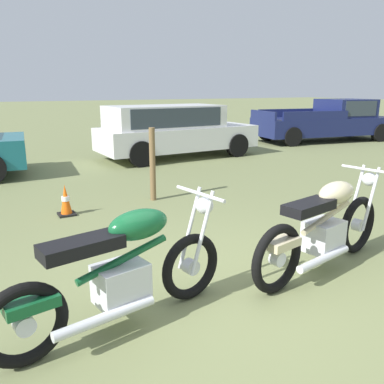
{
  "coord_description": "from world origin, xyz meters",
  "views": [
    {
      "loc": [
        -1.9,
        -2.74,
        1.88
      ],
      "look_at": [
        0.54,
        1.74,
        0.53
      ],
      "focal_mm": 36.93,
      "sensor_mm": 36.0,
      "label": 1
    }
  ],
  "objects": [
    {
      "name": "pickup_truck_navy",
      "position": [
        9.48,
        7.64,
        0.75
      ],
      "size": [
        5.29,
        2.55,
        1.49
      ],
      "rotation": [
        0.0,
        0.0,
        -0.16
      ],
      "color": "#161E4C",
      "rests_on": "ground"
    },
    {
      "name": "fence_post_wooden",
      "position": [
        0.66,
        3.37,
        0.62
      ],
      "size": [
        0.1,
        0.1,
        1.25
      ],
      "primitive_type": "cylinder",
      "color": "brown",
      "rests_on": "ground"
    },
    {
      "name": "motorcycle_cream",
      "position": [
        1.17,
        0.01,
        0.48
      ],
      "size": [
        2.12,
        0.79,
        1.02
      ],
      "rotation": [
        0.0,
        0.0,
        0.19
      ],
      "color": "black",
      "rests_on": "ground"
    },
    {
      "name": "traffic_cone",
      "position": [
        -0.84,
        3.22,
        0.22
      ],
      "size": [
        0.25,
        0.25,
        0.48
      ],
      "color": "#EA590F",
      "rests_on": "ground"
    },
    {
      "name": "car_white",
      "position": [
        2.81,
        7.09,
        0.83
      ],
      "size": [
        4.4,
        1.94,
        1.43
      ],
      "rotation": [
        0.0,
        0.0,
        0.04
      ],
      "color": "silver",
      "rests_on": "ground"
    },
    {
      "name": "ground_plane",
      "position": [
        0.0,
        0.0,
        0.0
      ],
      "size": [
        120.0,
        120.0,
        0.0
      ],
      "primitive_type": "plane",
      "color": "olive"
    },
    {
      "name": "motorcycle_green",
      "position": [
        -1.03,
        0.03,
        0.48
      ],
      "size": [
        2.06,
        0.77,
        1.02
      ],
      "rotation": [
        0.0,
        0.0,
        0.18
      ],
      "color": "black",
      "rests_on": "ground"
    }
  ]
}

